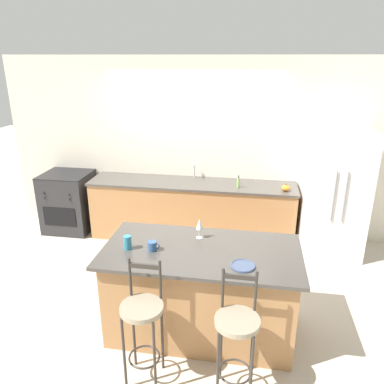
{
  "coord_description": "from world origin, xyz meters",
  "views": [
    {
      "loc": [
        0.88,
        -4.85,
        2.69
      ],
      "look_at": [
        0.18,
        -0.65,
        1.13
      ],
      "focal_mm": 35.0,
      "sensor_mm": 36.0,
      "label": 1
    }
  ],
  "objects_px": {
    "bar_stool_far": "(237,333)",
    "wine_glass": "(199,224)",
    "soap_bottle": "(238,183)",
    "tumbler_cup": "(128,243)",
    "bar_stool_near": "(143,320)",
    "refrigerator": "(333,192)",
    "dinner_plate": "(243,266)",
    "coffee_mug": "(152,246)",
    "pumpkin_decoration": "(286,188)",
    "oven_range": "(69,201)"
  },
  "relations": [
    {
      "from": "bar_stool_far",
      "to": "wine_glass",
      "type": "bearing_deg",
      "value": 114.8
    },
    {
      "from": "wine_glass",
      "to": "soap_bottle",
      "type": "relative_size",
      "value": 1.2
    },
    {
      "from": "tumbler_cup",
      "to": "bar_stool_near",
      "type": "bearing_deg",
      "value": -62.5
    },
    {
      "from": "bar_stool_far",
      "to": "wine_glass",
      "type": "xyz_separation_m",
      "value": [
        -0.45,
        0.97,
        0.47
      ]
    },
    {
      "from": "tumbler_cup",
      "to": "wine_glass",
      "type": "bearing_deg",
      "value": 28.04
    },
    {
      "from": "bar_stool_near",
      "to": "tumbler_cup",
      "type": "height_order",
      "value": "bar_stool_near"
    },
    {
      "from": "refrigerator",
      "to": "wine_glass",
      "type": "relative_size",
      "value": 8.29
    },
    {
      "from": "bar_stool_near",
      "to": "soap_bottle",
      "type": "bearing_deg",
      "value": 76.26
    },
    {
      "from": "dinner_plate",
      "to": "coffee_mug",
      "type": "height_order",
      "value": "coffee_mug"
    },
    {
      "from": "bar_stool_near",
      "to": "coffee_mug",
      "type": "relative_size",
      "value": 9.54
    },
    {
      "from": "wine_glass",
      "to": "tumbler_cup",
      "type": "bearing_deg",
      "value": -151.96
    },
    {
      "from": "pumpkin_decoration",
      "to": "dinner_plate",
      "type": "bearing_deg",
      "value": -103.3
    },
    {
      "from": "bar_stool_far",
      "to": "coffee_mug",
      "type": "relative_size",
      "value": 9.54
    },
    {
      "from": "bar_stool_far",
      "to": "pumpkin_decoration",
      "type": "height_order",
      "value": "bar_stool_far"
    },
    {
      "from": "refrigerator",
      "to": "dinner_plate",
      "type": "bearing_deg",
      "value": -117.4
    },
    {
      "from": "pumpkin_decoration",
      "to": "soap_bottle",
      "type": "xyz_separation_m",
      "value": [
        -0.66,
        0.04,
        0.03
      ]
    },
    {
      "from": "bar_stool_near",
      "to": "coffee_mug",
      "type": "bearing_deg",
      "value": 96.28
    },
    {
      "from": "refrigerator",
      "to": "pumpkin_decoration",
      "type": "xyz_separation_m",
      "value": [
        -0.65,
        -0.09,
        0.06
      ]
    },
    {
      "from": "refrigerator",
      "to": "tumbler_cup",
      "type": "bearing_deg",
      "value": -137.19
    },
    {
      "from": "refrigerator",
      "to": "tumbler_cup",
      "type": "relative_size",
      "value": 12.97
    },
    {
      "from": "bar_stool_near",
      "to": "wine_glass",
      "type": "relative_size",
      "value": 5.21
    },
    {
      "from": "coffee_mug",
      "to": "tumbler_cup",
      "type": "xyz_separation_m",
      "value": [
        -0.24,
        -0.01,
        0.02
      ]
    },
    {
      "from": "tumbler_cup",
      "to": "soap_bottle",
      "type": "relative_size",
      "value": 0.77
    },
    {
      "from": "coffee_mug",
      "to": "pumpkin_decoration",
      "type": "height_order",
      "value": "coffee_mug"
    },
    {
      "from": "tumbler_cup",
      "to": "pumpkin_decoration",
      "type": "xyz_separation_m",
      "value": [
        1.61,
        2.01,
        -0.05
      ]
    },
    {
      "from": "oven_range",
      "to": "bar_stool_far",
      "type": "xyz_separation_m",
      "value": [
        2.84,
        -2.77,
        0.14
      ]
    },
    {
      "from": "wine_glass",
      "to": "tumbler_cup",
      "type": "distance_m",
      "value": 0.74
    },
    {
      "from": "bar_stool_near",
      "to": "tumbler_cup",
      "type": "xyz_separation_m",
      "value": [
        -0.31,
        0.59,
        0.39
      ]
    },
    {
      "from": "wine_glass",
      "to": "soap_bottle",
      "type": "xyz_separation_m",
      "value": [
        0.31,
        1.71,
        -0.11
      ]
    },
    {
      "from": "coffee_mug",
      "to": "soap_bottle",
      "type": "height_order",
      "value": "soap_bottle"
    },
    {
      "from": "oven_range",
      "to": "tumbler_cup",
      "type": "bearing_deg",
      "value": -50.92
    },
    {
      "from": "wine_glass",
      "to": "tumbler_cup",
      "type": "xyz_separation_m",
      "value": [
        -0.65,
        -0.34,
        -0.08
      ]
    },
    {
      "from": "refrigerator",
      "to": "tumbler_cup",
      "type": "xyz_separation_m",
      "value": [
        -2.27,
        -2.1,
        0.11
      ]
    },
    {
      "from": "dinner_plate",
      "to": "soap_bottle",
      "type": "relative_size",
      "value": 1.24
    },
    {
      "from": "bar_stool_near",
      "to": "coffee_mug",
      "type": "height_order",
      "value": "bar_stool_near"
    },
    {
      "from": "pumpkin_decoration",
      "to": "coffee_mug",
      "type": "bearing_deg",
      "value": -124.5
    },
    {
      "from": "tumbler_cup",
      "to": "pumpkin_decoration",
      "type": "distance_m",
      "value": 2.58
    },
    {
      "from": "bar_stool_near",
      "to": "dinner_plate",
      "type": "relative_size",
      "value": 5.02
    },
    {
      "from": "oven_range",
      "to": "tumbler_cup",
      "type": "distance_m",
      "value": 2.82
    },
    {
      "from": "refrigerator",
      "to": "tumbler_cup",
      "type": "distance_m",
      "value": 3.09
    },
    {
      "from": "wine_glass",
      "to": "dinner_plate",
      "type": "bearing_deg",
      "value": -46.33
    },
    {
      "from": "soap_bottle",
      "to": "bar_stool_far",
      "type": "bearing_deg",
      "value": -87.07
    },
    {
      "from": "oven_range",
      "to": "wine_glass",
      "type": "bearing_deg",
      "value": -37.07
    },
    {
      "from": "coffee_mug",
      "to": "bar_stool_near",
      "type": "bearing_deg",
      "value": -83.72
    },
    {
      "from": "bar_stool_far",
      "to": "soap_bottle",
      "type": "height_order",
      "value": "bar_stool_far"
    },
    {
      "from": "refrigerator",
      "to": "bar_stool_near",
      "type": "distance_m",
      "value": 3.34
    },
    {
      "from": "bar_stool_near",
      "to": "refrigerator",
      "type": "bearing_deg",
      "value": 53.97
    },
    {
      "from": "bar_stool_near",
      "to": "soap_bottle",
      "type": "distance_m",
      "value": 2.75
    },
    {
      "from": "tumbler_cup",
      "to": "dinner_plate",
      "type": "bearing_deg",
      "value": -7.21
    },
    {
      "from": "refrigerator",
      "to": "wine_glass",
      "type": "xyz_separation_m",
      "value": [
        -1.62,
        -1.76,
        0.19
      ]
    }
  ]
}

